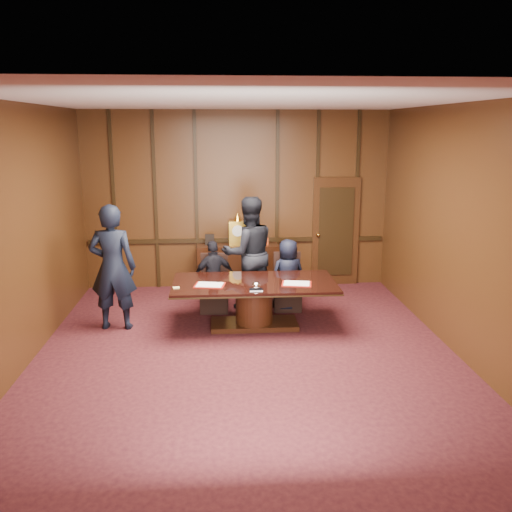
{
  "coord_description": "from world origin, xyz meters",
  "views": [
    {
      "loc": [
        -0.37,
        -7.21,
        3.17
      ],
      "look_at": [
        0.25,
        1.66,
        1.05
      ],
      "focal_mm": 38.0,
      "sensor_mm": 36.0,
      "label": 1
    }
  ],
  "objects": [
    {
      "name": "chair_right",
      "position": [
        0.84,
        1.98,
        0.29
      ],
      "size": [
        0.5,
        0.5,
        0.99
      ],
      "rotation": [
        0.0,
        0.0,
        -0.05
      ],
      "color": "black",
      "rests_on": "ground"
    },
    {
      "name": "witness_left",
      "position": [
        -2.05,
        1.21,
        1.01
      ],
      "size": [
        0.77,
        0.53,
        2.02
      ],
      "primitive_type": "imported",
      "rotation": [
        0.0,
        0.0,
        3.08
      ],
      "color": "black",
      "rests_on": "ground"
    },
    {
      "name": "sideboard",
      "position": [
        0.0,
        3.26,
        0.49
      ],
      "size": [
        1.6,
        0.45,
        1.54
      ],
      "color": "black",
      "rests_on": "ground"
    },
    {
      "name": "folder_left",
      "position": [
        -0.52,
        0.94,
        0.77
      ],
      "size": [
        0.51,
        0.4,
        0.02
      ],
      "rotation": [
        0.0,
        0.0,
        -0.17
      ],
      "color": "maroon",
      "rests_on": "conference_table"
    },
    {
      "name": "folder_right",
      "position": [
        0.84,
        0.92,
        0.77
      ],
      "size": [
        0.51,
        0.41,
        0.02
      ],
      "rotation": [
        0.0,
        0.0,
        -0.18
      ],
      "color": "maroon",
      "rests_on": "conference_table"
    },
    {
      "name": "notepad",
      "position": [
        -1.04,
        0.83,
        0.77
      ],
      "size": [
        0.11,
        0.09,
        0.01
      ],
      "primitive_type": "cube",
      "rotation": [
        0.0,
        0.0,
        0.19
      ],
      "color": "#FFE17C",
      "rests_on": "conference_table"
    },
    {
      "name": "conference_table",
      "position": [
        0.18,
        1.1,
        0.51
      ],
      "size": [
        2.62,
        1.32,
        0.76
      ],
      "color": "black",
      "rests_on": "ground"
    },
    {
      "name": "room",
      "position": [
        0.07,
        0.14,
        1.72
      ],
      "size": [
        7.0,
        7.04,
        3.5
      ],
      "color": "black",
      "rests_on": "ground"
    },
    {
      "name": "witness_right",
      "position": [
        0.16,
        2.09,
        1.0
      ],
      "size": [
        1.12,
        0.97,
        2.0
      ],
      "primitive_type": "imported",
      "rotation": [
        0.0,
        0.0,
        3.38
      ],
      "color": "black",
      "rests_on": "ground"
    },
    {
      "name": "signatory_left",
      "position": [
        -0.47,
        1.9,
        0.63
      ],
      "size": [
        0.8,
        0.5,
        1.27
      ],
      "primitive_type": "imported",
      "rotation": [
        0.0,
        0.0,
        3.42
      ],
      "color": "black",
      "rests_on": "ground"
    },
    {
      "name": "chair_left",
      "position": [
        -0.46,
        1.98,
        0.29
      ],
      "size": [
        0.5,
        0.5,
        0.99
      ],
      "rotation": [
        0.0,
        0.0,
        -0.04
      ],
      "color": "black",
      "rests_on": "ground"
    },
    {
      "name": "inkstand",
      "position": [
        0.18,
        0.65,
        0.81
      ],
      "size": [
        0.2,
        0.14,
        0.12
      ],
      "color": "white",
      "rests_on": "conference_table"
    },
    {
      "name": "signatory_right",
      "position": [
        0.83,
        1.9,
        0.64
      ],
      "size": [
        0.71,
        0.55,
        1.28
      ],
      "primitive_type": "imported",
      "rotation": [
        0.0,
        0.0,
        3.4
      ],
      "color": "black",
      "rests_on": "ground"
    }
  ]
}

